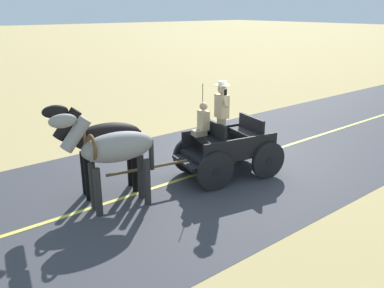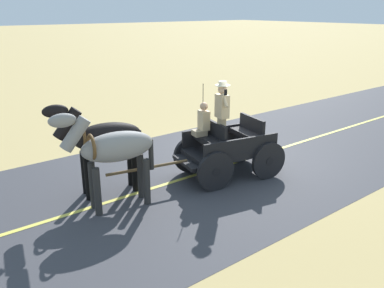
# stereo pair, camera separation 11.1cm
# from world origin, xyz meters

# --- Properties ---
(ground_plane) EXTENTS (200.00, 200.00, 0.00)m
(ground_plane) POSITION_xyz_m (0.00, 0.00, 0.00)
(ground_plane) COLOR tan
(road_surface) EXTENTS (6.79, 160.00, 0.01)m
(road_surface) POSITION_xyz_m (0.00, 0.00, 0.00)
(road_surface) COLOR #38383D
(road_surface) RESTS_ON ground
(road_centre_stripe) EXTENTS (0.12, 160.00, 0.00)m
(road_centre_stripe) POSITION_xyz_m (0.00, 0.00, 0.01)
(road_centre_stripe) COLOR #DBCC4C
(road_centre_stripe) RESTS_ON road_surface
(horse_drawn_carriage) EXTENTS (1.86, 4.51, 2.50)m
(horse_drawn_carriage) POSITION_xyz_m (-0.50, 0.88, 0.82)
(horse_drawn_carriage) COLOR black
(horse_drawn_carriage) RESTS_ON ground
(horse_near_side) EXTENTS (0.82, 2.15, 2.21)m
(horse_near_side) POSITION_xyz_m (-0.29, 3.92, 1.32)
(horse_near_side) COLOR gray
(horse_near_side) RESTS_ON ground
(horse_off_side) EXTENTS (0.89, 2.15, 2.21)m
(horse_off_side) POSITION_xyz_m (0.47, 3.77, 1.32)
(horse_off_side) COLOR black
(horse_off_side) RESTS_ON ground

